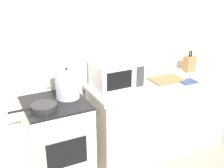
{
  "coord_description": "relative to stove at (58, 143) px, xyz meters",
  "views": [
    {
      "loc": [
        -0.99,
        -1.92,
        2.13
      ],
      "look_at": [
        0.27,
        0.6,
        1.0
      ],
      "focal_mm": 46.82,
      "sensor_mm": 36.0,
      "label": 1
    }
  ],
  "objects": [
    {
      "name": "back_wall",
      "position": [
        0.65,
        0.37,
        0.79
      ],
      "size": [
        4.4,
        0.1,
        2.5
      ],
      "primitive_type": "cube",
      "color": "silver",
      "rests_on": "ground_plane"
    },
    {
      "name": "lower_cabinet_right",
      "position": [
        1.25,
        0.02,
        -0.02
      ],
      "size": [
        1.64,
        0.56,
        0.88
      ],
      "primitive_type": "cube",
      "color": "beige",
      "rests_on": "ground_plane"
    },
    {
      "name": "countertop_right",
      "position": [
        1.25,
        0.02,
        0.44
      ],
      "size": [
        1.7,
        0.6,
        0.04
      ],
      "primitive_type": "cube",
      "color": "beige",
      "rests_on": "lower_cabinet_right"
    },
    {
      "name": "stove",
      "position": [
        0.0,
        0.0,
        0.0
      ],
      "size": [
        0.6,
        0.64,
        0.92
      ],
      "color": "white",
      "rests_on": "ground_plane"
    },
    {
      "name": "stock_pot",
      "position": [
        0.15,
        0.06,
        0.6
      ],
      "size": [
        0.33,
        0.24,
        0.32
      ],
      "color": "silver",
      "rests_on": "stove"
    },
    {
      "name": "frying_pan",
      "position": [
        -0.13,
        -0.1,
        0.48
      ],
      "size": [
        0.44,
        0.24,
        0.05
      ],
      "color": "#28282B",
      "rests_on": "stove"
    },
    {
      "name": "microwave",
      "position": [
        0.71,
        0.08,
        0.61
      ],
      "size": [
        0.5,
        0.37,
        0.3
      ],
      "color": "white",
      "rests_on": "countertop_right"
    },
    {
      "name": "cutting_board",
      "position": [
        1.31,
        0.0,
        0.47
      ],
      "size": [
        0.36,
        0.26,
        0.02
      ],
      "primitive_type": "cube",
      "color": "#997047",
      "rests_on": "countertop_right"
    },
    {
      "name": "knife_block",
      "position": [
        1.76,
        0.14,
        0.56
      ],
      "size": [
        0.13,
        0.1,
        0.26
      ],
      "color": "#997047",
      "rests_on": "countertop_right"
    },
    {
      "name": "oven_mitt",
      "position": [
        1.5,
        -0.16,
        0.47
      ],
      "size": [
        0.18,
        0.14,
        0.02
      ],
      "primitive_type": "cube",
      "color": "#33477A",
      "rests_on": "countertop_right"
    }
  ]
}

